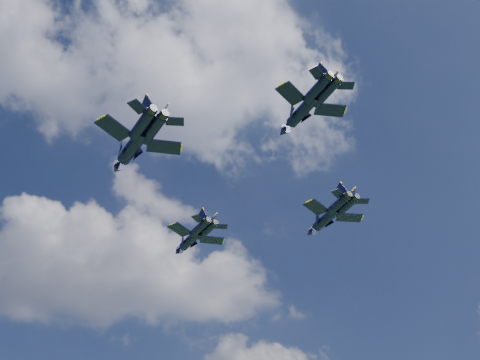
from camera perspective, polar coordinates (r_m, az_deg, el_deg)
name	(u,v)px	position (r m, az deg, el deg)	size (l,w,h in m)	color
jet_lead	(190,240)	(114.14, -4.78, -5.72)	(10.93, 14.89, 3.58)	black
jet_left	(132,148)	(95.11, -10.23, 3.03)	(13.29, 18.18, 4.35)	black
jet_right	(325,219)	(111.14, 8.07, -3.69)	(11.53, 15.96, 3.78)	black
jet_slot	(301,112)	(89.21, 5.83, 6.46)	(11.01, 15.21, 3.62)	black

